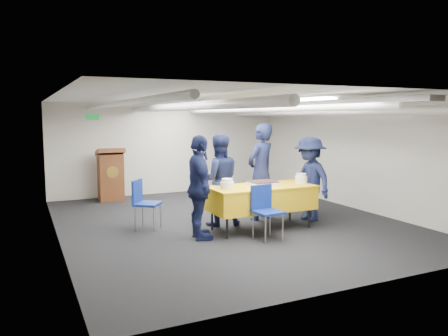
% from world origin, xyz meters
% --- Properties ---
extents(ground, '(7.00, 7.00, 0.00)m').
position_xyz_m(ground, '(0.00, 0.00, 0.00)').
color(ground, black).
rests_on(ground, ground).
extents(room_shell, '(6.00, 7.00, 2.30)m').
position_xyz_m(room_shell, '(0.09, 0.41, 1.81)').
color(room_shell, beige).
rests_on(room_shell, ground).
extents(serving_table, '(1.85, 0.85, 0.77)m').
position_xyz_m(serving_table, '(0.29, -0.72, 0.56)').
color(serving_table, black).
rests_on(serving_table, ground).
extents(sheet_cake, '(0.48, 0.37, 0.09)m').
position_xyz_m(sheet_cake, '(0.34, -0.69, 0.81)').
color(sheet_cake, white).
rests_on(sheet_cake, serving_table).
extents(plate_stack_left, '(0.23, 0.23, 0.17)m').
position_xyz_m(plate_stack_left, '(-0.39, -0.77, 0.85)').
color(plate_stack_left, white).
rests_on(plate_stack_left, serving_table).
extents(plate_stack_right, '(0.22, 0.22, 0.18)m').
position_xyz_m(plate_stack_right, '(1.09, -0.77, 0.85)').
color(plate_stack_right, white).
rests_on(plate_stack_right, serving_table).
extents(podium, '(0.62, 0.53, 1.25)m').
position_xyz_m(podium, '(-1.60, 3.05, 0.61)').
color(podium, brown).
rests_on(podium, ground).
extents(chair_near, '(0.46, 0.46, 0.87)m').
position_xyz_m(chair_near, '(0.05, -1.26, 0.53)').
color(chair_near, gray).
rests_on(chair_near, ground).
extents(chair_right, '(0.47, 0.47, 0.87)m').
position_xyz_m(chair_right, '(1.74, -0.04, 0.53)').
color(chair_right, gray).
rests_on(chair_right, ground).
extents(chair_left, '(0.59, 0.59, 0.87)m').
position_xyz_m(chair_left, '(-1.58, 0.18, 0.53)').
color(chair_left, gray).
rests_on(chair_left, ground).
extents(sailor_a, '(0.79, 0.68, 1.84)m').
position_xyz_m(sailor_a, '(0.66, -0.06, 0.92)').
color(sailor_a, black).
rests_on(sailor_a, ground).
extents(sailor_b, '(0.91, 0.77, 1.66)m').
position_xyz_m(sailor_b, '(-0.27, -0.15, 0.83)').
color(sailor_b, black).
rests_on(sailor_b, ground).
extents(sailor_c, '(0.57, 1.04, 1.68)m').
position_xyz_m(sailor_c, '(-0.92, -0.84, 0.84)').
color(sailor_c, black).
rests_on(sailor_c, ground).
extents(sailor_d, '(0.67, 1.07, 1.59)m').
position_xyz_m(sailor_d, '(1.45, -0.53, 0.80)').
color(sailor_d, black).
rests_on(sailor_d, ground).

